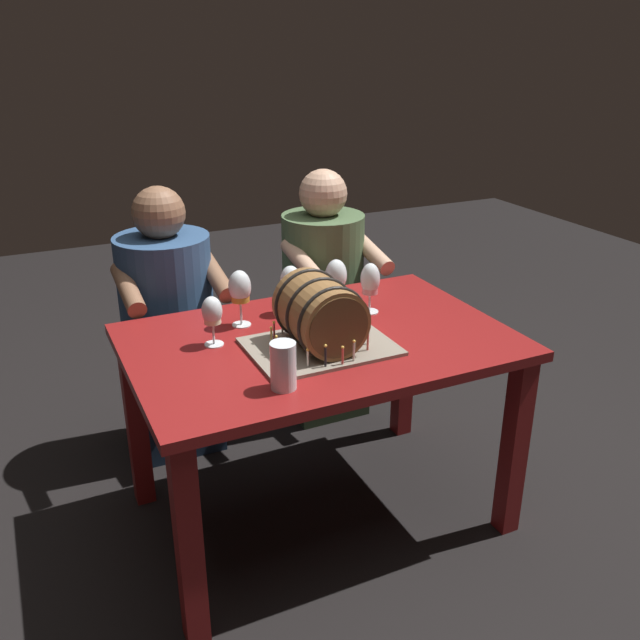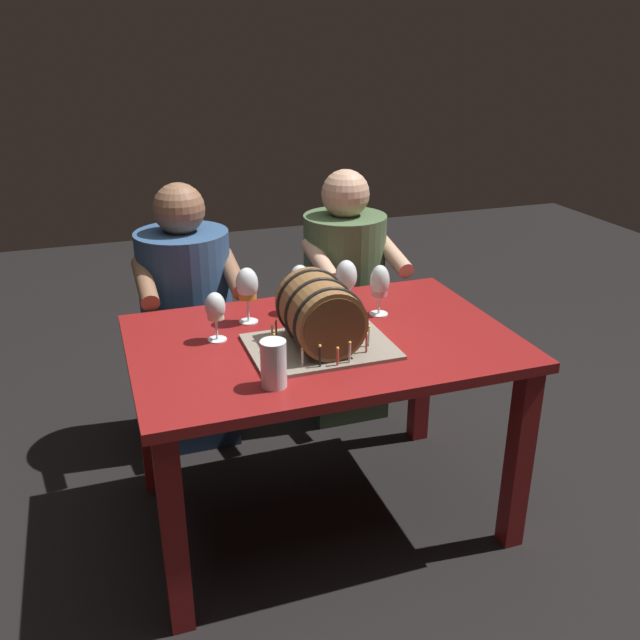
{
  "view_description": "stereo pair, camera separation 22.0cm",
  "coord_description": "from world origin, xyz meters",
  "px_view_note": "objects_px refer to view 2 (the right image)",
  "views": [
    {
      "loc": [
        -0.9,
        -1.91,
        1.68
      ],
      "look_at": [
        -0.03,
        -0.08,
        0.83
      ],
      "focal_mm": 38.53,
      "sensor_mm": 36.0,
      "label": 1
    },
    {
      "loc": [
        -0.7,
        -2.0,
        1.68
      ],
      "look_at": [
        -0.03,
        -0.08,
        0.83
      ],
      "focal_mm": 38.53,
      "sensor_mm": 36.0,
      "label": 2
    }
  ],
  "objects_px": {
    "barrel_cake": "(320,317)",
    "person_seated_left": "(188,322)",
    "dining_table": "(322,367)",
    "wine_glass_empty": "(346,277)",
    "wine_glass_white": "(215,309)",
    "beer_pint": "(274,364)",
    "person_seated_right": "(344,303)",
    "wine_glass_rose": "(380,283)",
    "wine_glass_amber": "(247,286)",
    "wine_glass_red": "(301,281)"
  },
  "relations": [
    {
      "from": "wine_glass_rose",
      "to": "wine_glass_amber",
      "type": "bearing_deg",
      "value": 169.68
    },
    {
      "from": "barrel_cake",
      "to": "person_seated_right",
      "type": "distance_m",
      "value": 0.93
    },
    {
      "from": "dining_table",
      "to": "beer_pint",
      "type": "xyz_separation_m",
      "value": [
        -0.24,
        -0.28,
        0.18
      ]
    },
    {
      "from": "barrel_cake",
      "to": "beer_pint",
      "type": "distance_m",
      "value": 0.29
    },
    {
      "from": "barrel_cake",
      "to": "person_seated_right",
      "type": "bearing_deg",
      "value": 63.82
    },
    {
      "from": "barrel_cake",
      "to": "wine_glass_white",
      "type": "distance_m",
      "value": 0.35
    },
    {
      "from": "beer_pint",
      "to": "wine_glass_white",
      "type": "bearing_deg",
      "value": 104.24
    },
    {
      "from": "wine_glass_white",
      "to": "wine_glass_rose",
      "type": "bearing_deg",
      "value": 3.09
    },
    {
      "from": "barrel_cake",
      "to": "person_seated_left",
      "type": "xyz_separation_m",
      "value": [
        -0.32,
        0.79,
        -0.29
      ]
    },
    {
      "from": "dining_table",
      "to": "wine_glass_empty",
      "type": "bearing_deg",
      "value": 51.4
    },
    {
      "from": "barrel_cake",
      "to": "beer_pint",
      "type": "relative_size",
      "value": 3.24
    },
    {
      "from": "wine_glass_rose",
      "to": "beer_pint",
      "type": "relative_size",
      "value": 1.32
    },
    {
      "from": "dining_table",
      "to": "barrel_cake",
      "type": "relative_size",
      "value": 2.76
    },
    {
      "from": "wine_glass_white",
      "to": "wine_glass_empty",
      "type": "bearing_deg",
      "value": 12.32
    },
    {
      "from": "beer_pint",
      "to": "person_seated_right",
      "type": "xyz_separation_m",
      "value": [
        0.6,
        0.99,
        -0.25
      ]
    },
    {
      "from": "dining_table",
      "to": "wine_glass_white",
      "type": "height_order",
      "value": "wine_glass_white"
    },
    {
      "from": "wine_glass_empty",
      "to": "wine_glass_red",
      "type": "distance_m",
      "value": 0.17
    },
    {
      "from": "wine_glass_empty",
      "to": "wine_glass_amber",
      "type": "bearing_deg",
      "value": 178.84
    },
    {
      "from": "dining_table",
      "to": "wine_glass_rose",
      "type": "bearing_deg",
      "value": 25.91
    },
    {
      "from": "dining_table",
      "to": "wine_glass_red",
      "type": "relative_size",
      "value": 7.07
    },
    {
      "from": "wine_glass_empty",
      "to": "person_seated_left",
      "type": "height_order",
      "value": "person_seated_left"
    },
    {
      "from": "wine_glass_rose",
      "to": "person_seated_left",
      "type": "xyz_separation_m",
      "value": [
        -0.62,
        0.58,
        -0.3
      ]
    },
    {
      "from": "wine_glass_white",
      "to": "wine_glass_rose",
      "type": "distance_m",
      "value": 0.6
    },
    {
      "from": "wine_glass_white",
      "to": "beer_pint",
      "type": "height_order",
      "value": "wine_glass_white"
    },
    {
      "from": "person_seated_left",
      "to": "person_seated_right",
      "type": "xyz_separation_m",
      "value": [
        0.71,
        -0.0,
        -0.0
      ]
    },
    {
      "from": "beer_pint",
      "to": "person_seated_left",
      "type": "bearing_deg",
      "value": 96.25
    },
    {
      "from": "dining_table",
      "to": "barrel_cake",
      "type": "height_order",
      "value": "barrel_cake"
    },
    {
      "from": "wine_glass_white",
      "to": "person_seated_left",
      "type": "distance_m",
      "value": 0.68
    },
    {
      "from": "person_seated_left",
      "to": "person_seated_right",
      "type": "bearing_deg",
      "value": -0.01
    },
    {
      "from": "barrel_cake",
      "to": "wine_glass_red",
      "type": "xyz_separation_m",
      "value": [
        0.04,
        0.32,
        0.01
      ]
    },
    {
      "from": "barrel_cake",
      "to": "wine_glass_amber",
      "type": "relative_size",
      "value": 2.29
    },
    {
      "from": "person_seated_right",
      "to": "wine_glass_empty",
      "type": "bearing_deg",
      "value": -110.53
    },
    {
      "from": "wine_glass_rose",
      "to": "barrel_cake",
      "type": "bearing_deg",
      "value": -145.37
    },
    {
      "from": "dining_table",
      "to": "wine_glass_amber",
      "type": "relative_size",
      "value": 6.32
    },
    {
      "from": "wine_glass_empty",
      "to": "wine_glass_rose",
      "type": "distance_m",
      "value": 0.13
    },
    {
      "from": "person_seated_right",
      "to": "barrel_cake",
      "type": "bearing_deg",
      "value": -116.18
    },
    {
      "from": "barrel_cake",
      "to": "wine_glass_white",
      "type": "relative_size",
      "value": 2.72
    },
    {
      "from": "person_seated_left",
      "to": "person_seated_right",
      "type": "distance_m",
      "value": 0.71
    },
    {
      "from": "wine_glass_empty",
      "to": "person_seated_left",
      "type": "xyz_separation_m",
      "value": [
        -0.52,
        0.51,
        -0.31
      ]
    },
    {
      "from": "wine_glass_rose",
      "to": "person_seated_right",
      "type": "height_order",
      "value": "person_seated_right"
    },
    {
      "from": "wine_glass_empty",
      "to": "beer_pint",
      "type": "relative_size",
      "value": 1.35
    },
    {
      "from": "dining_table",
      "to": "wine_glass_red",
      "type": "height_order",
      "value": "wine_glass_red"
    },
    {
      "from": "person_seated_right",
      "to": "wine_glass_white",
      "type": "bearing_deg",
      "value": -138.38
    },
    {
      "from": "beer_pint",
      "to": "person_seated_left",
      "type": "relative_size",
      "value": 0.13
    },
    {
      "from": "wine_glass_empty",
      "to": "wine_glass_rose",
      "type": "relative_size",
      "value": 1.03
    },
    {
      "from": "wine_glass_white",
      "to": "beer_pint",
      "type": "distance_m",
      "value": 0.39
    },
    {
      "from": "dining_table",
      "to": "person_seated_right",
      "type": "xyz_separation_m",
      "value": [
        0.35,
        0.71,
        -0.07
      ]
    },
    {
      "from": "wine_glass_empty",
      "to": "wine_glass_red",
      "type": "relative_size",
      "value": 1.07
    },
    {
      "from": "barrel_cake",
      "to": "wine_glass_white",
      "type": "xyz_separation_m",
      "value": [
        -0.31,
        0.17,
        0.0
      ]
    },
    {
      "from": "wine_glass_amber",
      "to": "wine_glass_red",
      "type": "bearing_deg",
      "value": 8.65
    }
  ]
}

